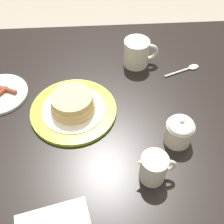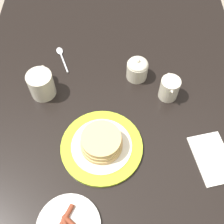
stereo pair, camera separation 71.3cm
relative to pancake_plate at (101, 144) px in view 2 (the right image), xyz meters
The scene contains 8 objects.
ground_plane 0.78m from the pancake_plate, 45.71° to the right, with size 8.00×8.00×0.00m, color gray.
dining_table 0.14m from the pancake_plate, 45.71° to the right, with size 1.44×0.99×0.76m.
pancake_plate is the anchor object (origin of this frame).
coffee_mug 0.30m from the pancake_plate, 44.24° to the left, with size 0.12×0.09×0.09m.
creamer_pitcher 0.31m from the pancake_plate, 48.50° to the right, with size 0.10×0.07×0.09m.
sugar_bowl 0.32m from the pancake_plate, 22.95° to the right, with size 0.08×0.08×0.09m.
napkin 0.35m from the pancake_plate, 96.10° to the right, with size 0.19×0.14×0.01m.
spoon 0.43m from the pancake_plate, 23.08° to the left, with size 0.13×0.06×0.01m.
Camera 2 is at (-0.41, -0.00, 1.58)m, focal length 45.00 mm.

